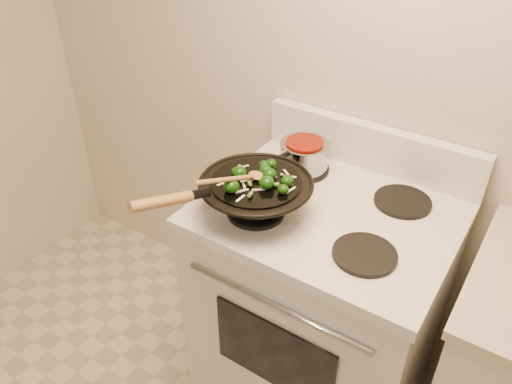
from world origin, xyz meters
The scene contains 5 objects.
stove centered at (-0.10, 1.17, 0.47)m, with size 0.78×0.67×1.08m.
wok centered at (-0.29, 1.02, 0.99)m, with size 0.35×0.56×0.20m.
stirfry centered at (-0.27, 1.02, 1.05)m, with size 0.21×0.23×0.04m.
wooden_spoon centered at (-0.31, 0.97, 1.07)m, with size 0.09×0.25×0.09m.
saucepan centered at (-0.28, 1.32, 0.98)m, with size 0.17×0.27×0.10m.
Camera 1 is at (0.40, -0.01, 1.85)m, focal length 35.00 mm.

